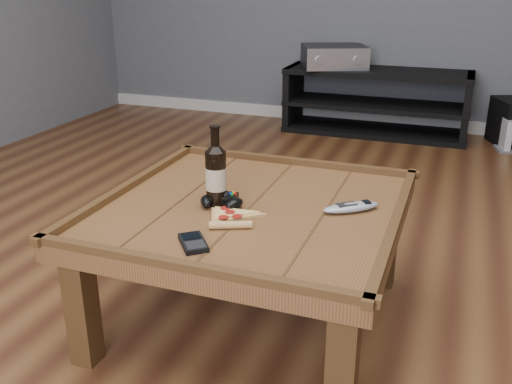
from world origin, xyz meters
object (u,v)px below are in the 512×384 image
(pizza_slice, at_px, (230,216))
(av_receiver, at_px, (334,56))
(beer_bottle, at_px, (216,173))
(remote_control, at_px, (351,207))
(coffee_table, at_px, (252,221))
(game_console, at_px, (506,136))
(game_controller, at_px, (222,201))
(smartphone, at_px, (193,243))
(media_console, at_px, (376,102))

(pizza_slice, relative_size, av_receiver, 0.47)
(beer_bottle, distance_m, av_receiver, 2.78)
(beer_bottle, distance_m, remote_control, 0.47)
(coffee_table, bearing_deg, pizza_slice, -101.65)
(coffee_table, height_order, game_console, coffee_table)
(beer_bottle, xyz_separation_m, game_controller, (0.03, -0.01, -0.09))
(game_controller, distance_m, game_console, 2.87)
(beer_bottle, height_order, pizza_slice, beer_bottle)
(coffee_table, distance_m, game_controller, 0.13)
(coffee_table, height_order, av_receiver, av_receiver)
(game_controller, relative_size, smartphone, 1.19)
(game_controller, bearing_deg, game_console, 63.03)
(remote_control, height_order, game_console, remote_control)
(beer_bottle, bearing_deg, remote_control, 12.23)
(game_controller, distance_m, smartphone, 0.30)
(coffee_table, bearing_deg, media_console, 90.00)
(beer_bottle, xyz_separation_m, pizza_slice, (0.09, -0.10, -0.10))
(beer_bottle, relative_size, game_console, 1.23)
(coffee_table, distance_m, smartphone, 0.35)
(coffee_table, xyz_separation_m, av_receiver, (-0.35, 2.74, 0.19))
(pizza_slice, bearing_deg, smartphone, -121.28)
(game_controller, relative_size, av_receiver, 0.28)
(media_console, height_order, av_receiver, av_receiver)
(coffee_table, xyz_separation_m, game_controller, (-0.09, -0.04, 0.08))
(media_console, xyz_separation_m, av_receiver, (-0.35, -0.01, 0.34))
(game_console, bearing_deg, media_console, 158.51)
(coffee_table, xyz_separation_m, media_console, (0.00, 2.75, -0.15))
(coffee_table, bearing_deg, game_controller, -156.11)
(media_console, distance_m, smartphone, 3.10)
(pizza_slice, height_order, remote_control, remote_control)
(media_console, relative_size, game_console, 6.19)
(smartphone, bearing_deg, pizza_slice, 44.08)
(beer_bottle, distance_m, game_controller, 0.10)
(game_console, bearing_deg, game_controller, -124.46)
(remote_control, xyz_separation_m, av_receiver, (-0.68, 2.67, 0.12))
(media_console, distance_m, av_receiver, 0.48)
(pizza_slice, relative_size, game_console, 1.24)
(beer_bottle, distance_m, game_console, 2.88)
(pizza_slice, bearing_deg, game_controller, 104.04)
(game_controller, bearing_deg, pizza_slice, -57.52)
(smartphone, distance_m, game_console, 3.14)
(pizza_slice, xyz_separation_m, av_receiver, (-0.32, 2.87, 0.12))
(game_controller, relative_size, remote_control, 0.85)
(beer_bottle, distance_m, smartphone, 0.34)
(coffee_table, relative_size, beer_bottle, 3.71)
(media_console, bearing_deg, beer_bottle, -92.44)
(remote_control, xyz_separation_m, game_console, (0.62, 2.54, -0.36))
(pizza_slice, distance_m, game_console, 2.93)
(coffee_table, bearing_deg, smartphone, -99.04)
(pizza_slice, bearing_deg, remote_control, 5.21)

